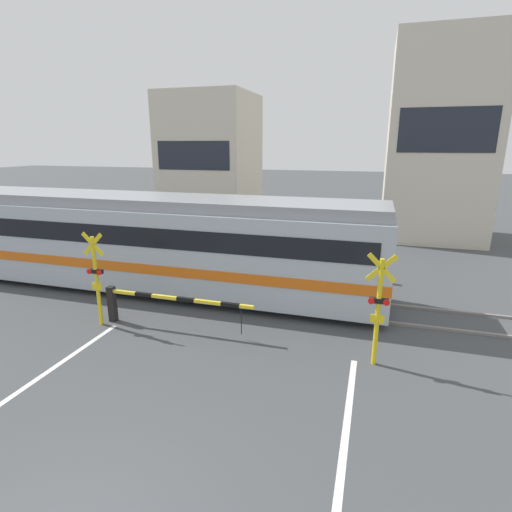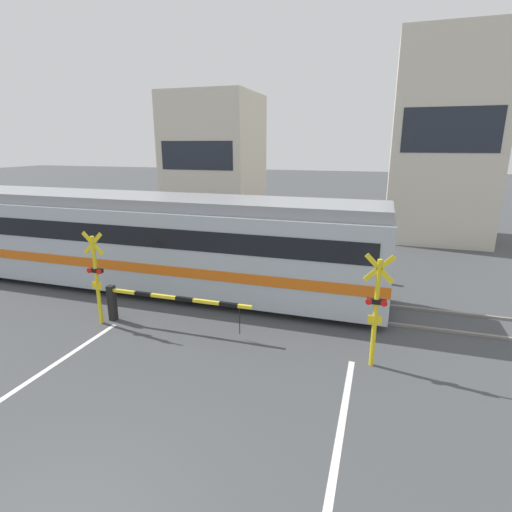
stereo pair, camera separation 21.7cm
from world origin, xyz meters
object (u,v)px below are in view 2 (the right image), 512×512
Objects in this scene: commuter_train at (123,238)px; crossing_signal_right at (376,306)px; crossing_signal_left at (96,274)px; pedestrian at (268,240)px; crossing_barrier_far at (340,260)px; crossing_barrier_near at (148,301)px.

crossing_signal_right is (9.09, -3.18, -0.30)m from commuter_train.
crossing_signal_left is 8.73m from pedestrian.
crossing_signal_right is at bearing -76.94° from crossing_barrier_far.
commuter_train is at bearing -157.63° from crossing_barrier_far.
crossing_barrier_far is 6.53m from crossing_signal_right.
crossing_barrier_near is at bearing 11.92° from crossing_signal_left.
commuter_train is 6.81× the size of crossing_signal_right.
commuter_train is 3.46m from crossing_signal_left.
crossing_signal_left is (1.33, -3.18, -0.30)m from commuter_train.
crossing_barrier_far is at bearing 51.21° from crossing_barrier_near.
crossing_signal_left and crossing_signal_right have the same top height.
pedestrian is (1.31, 7.95, 0.12)m from crossing_barrier_near.
commuter_train is 4.14m from crossing_barrier_near.
crossing_barrier_far is 1.63× the size of crossing_signal_left.
commuter_train is at bearing -128.94° from pedestrian.
crossing_barrier_far is 2.89× the size of pedestrian.
crossing_signal_left reaches higher than crossing_barrier_far.
crossing_signal_right is (1.46, -6.32, 0.75)m from crossing_barrier_far.
crossing_barrier_near is 8.06m from pedestrian.
crossing_signal_right is at bearing 0.00° from crossing_signal_left.
commuter_train is 9.63m from crossing_signal_right.
crossing_barrier_near is 7.71m from crossing_barrier_far.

